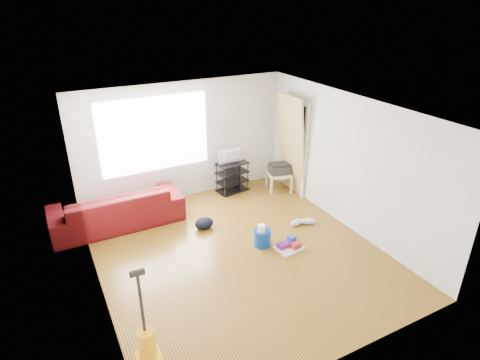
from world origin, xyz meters
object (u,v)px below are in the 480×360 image
cleaning_tray (289,246)px  sofa (119,224)px  tv_stand (232,177)px  side_table (279,176)px  backpack (204,228)px  vacuum (148,352)px  bucket (262,245)px

cleaning_tray → sofa: bearing=138.1°
tv_stand → side_table: bearing=-31.1°
sofa → side_table: side_table is taller
side_table → backpack: side_table is taller
sofa → vacuum: size_ratio=1.76×
tv_stand → bucket: tv_stand is taller
side_table → vacuum: vacuum is taller
tv_stand → bucket: 2.26m
bucket → backpack: 1.22m
sofa → cleaning_tray: size_ratio=4.84×
side_table → backpack: size_ratio=1.70×
side_table → sofa: bearing=177.6°
side_table → backpack: 2.30m
tv_stand → side_table: (0.96, -0.42, -0.01)m
cleaning_tray → vacuum: 3.14m
vacuum → backpack: bearing=57.2°
sofa → side_table: 3.58m
side_table → cleaning_tray: (-1.09, -2.06, -0.29)m
tv_stand → backpack: tv_stand is taller
side_table → vacuum: (-3.95, -3.36, -0.09)m
bucket → backpack: size_ratio=0.82×
tv_stand → cleaning_tray: size_ratio=1.45×
sofa → tv_stand: 2.63m
sofa → bucket: size_ratio=8.06×
side_table → bucket: side_table is taller
sofa → cleaning_tray: sofa is taller
side_table → bucket: size_ratio=2.09×
tv_stand → backpack: (-1.19, -1.17, -0.35)m
backpack → vacuum: (-1.80, -2.61, 0.26)m
tv_stand → side_table: tv_stand is taller
bucket → vacuum: bearing=-147.2°
tv_stand → vacuum: 4.82m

